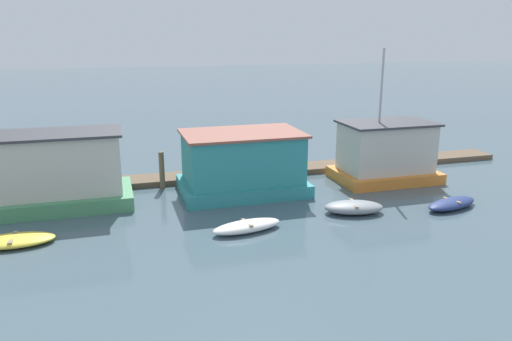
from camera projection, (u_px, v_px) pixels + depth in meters
The scene contains 11 objects.
ground_plane at pixel (251, 192), 25.71m from camera, with size 200.00×200.00×0.00m, color #475B66.
dock_walkway at pixel (236, 174), 28.46m from camera, with size 33.80×1.79×0.30m, color brown.
houseboat_green at pixel (54, 173), 23.15m from camera, with size 6.91×3.71×3.53m.
houseboat_teal at pixel (242, 164), 25.27m from camera, with size 6.25×4.17×3.13m.
houseboat_orange at pixel (386, 153), 27.37m from camera, with size 5.45×3.61×7.16m.
dinghy_yellow at pixel (13, 241), 19.23m from camera, with size 3.11×1.57×0.35m.
dinghy_white at pixel (247, 226), 20.53m from camera, with size 3.14×1.57×0.43m.
dinghy_grey at pixel (354, 207), 22.61m from camera, with size 2.94×2.00×0.54m.
dinghy_navy at pixel (452, 204), 23.26m from camera, with size 3.16×1.90×0.44m.
mooring_post_centre at pixel (99, 174), 25.14m from camera, with size 0.30×0.30×2.10m, color brown.
mooring_post_near_right at pixel (162, 170), 26.01m from camera, with size 0.27×0.27×1.97m, color brown.
Camera 1 is at (-6.65, -23.57, 7.92)m, focal length 35.00 mm.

